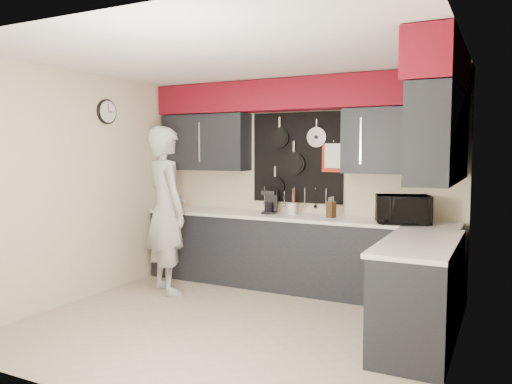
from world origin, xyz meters
The scene contains 10 objects.
ground centered at (0.00, 0.00, 0.00)m, with size 4.00×4.00×0.00m, color tan.
back_wall_assembly centered at (0.01, 1.60, 2.01)m, with size 4.00×0.36×2.60m.
right_wall_assembly centered at (1.85, 0.26, 1.94)m, with size 0.36×3.50×2.60m.
left_wall_assembly centered at (-1.99, 0.02, 1.33)m, with size 0.05×3.50×2.60m.
base_cabinets centered at (0.49, 1.13, 0.46)m, with size 3.95×2.20×0.92m.
microwave centered at (1.35, 1.35, 1.08)m, with size 0.56×0.38×0.31m, color black.
knife_block centered at (0.50, 1.46, 1.02)m, with size 0.09×0.09×0.19m, color #382512.
utensil_crock centered at (-0.02, 1.49, 0.99)m, with size 0.12×0.12×0.15m, color silver.
coffee_maker centered at (-0.32, 1.49, 1.07)m, with size 0.21×0.24×0.30m.
person centered at (-1.30, 0.64, 1.00)m, with size 0.73×0.48×2.00m, color #B5B5B2.
Camera 1 is at (2.36, -4.19, 1.71)m, focal length 35.00 mm.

